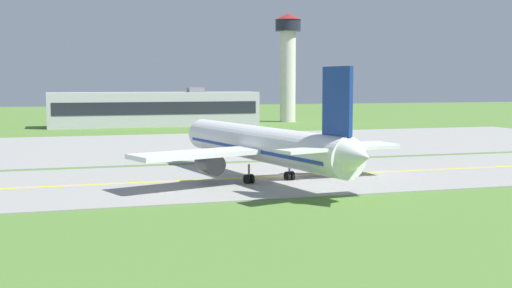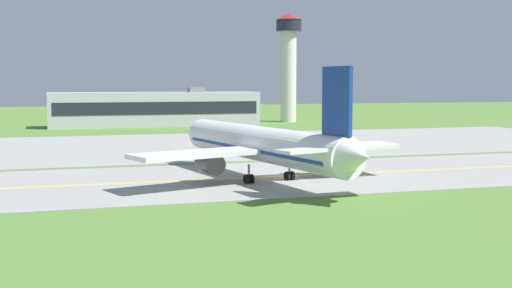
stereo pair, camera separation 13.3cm
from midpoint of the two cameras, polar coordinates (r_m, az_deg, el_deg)
ground_plane at (r=78.21m, az=2.28°, el=-2.88°), size 500.00×500.00×0.00m
taxiway_strip at (r=78.20m, az=2.28°, el=-2.85°), size 240.00×28.00×0.10m
apron_pad at (r=120.95m, az=0.19°, el=0.06°), size 140.00×52.00×0.10m
taxiway_centreline at (r=78.19m, az=2.28°, el=-2.81°), size 220.00×0.60×0.01m
airplane_lead at (r=74.83m, az=0.57°, el=-0.07°), size 32.18×39.47×12.70m
service_truck_fuel at (r=113.61m, az=3.97°, el=0.46°), size 2.58×6.09×2.60m
terminal_building at (r=170.94m, az=-8.74°, el=3.00°), size 53.12×10.09×9.93m
control_tower at (r=188.37m, az=2.76°, el=7.48°), size 7.60×7.60×30.62m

